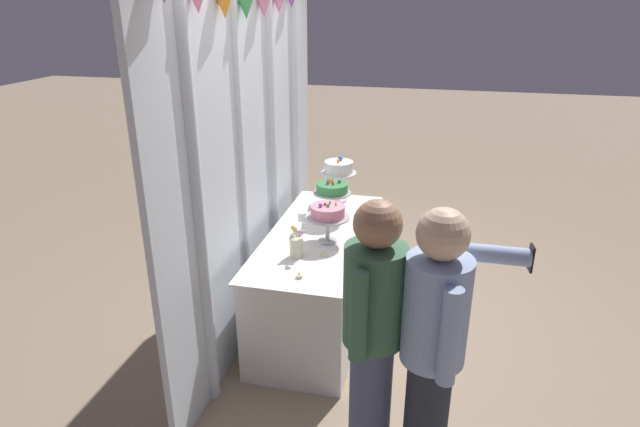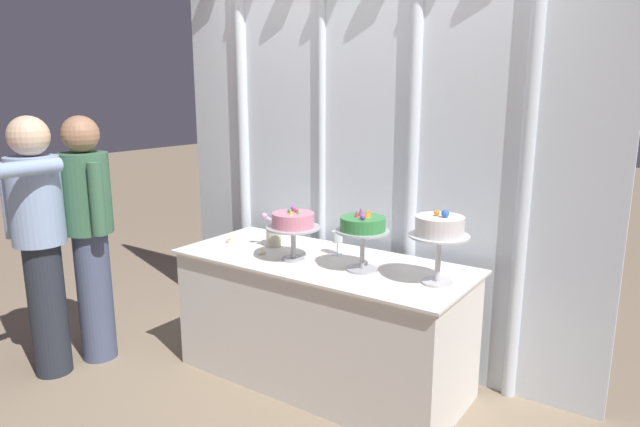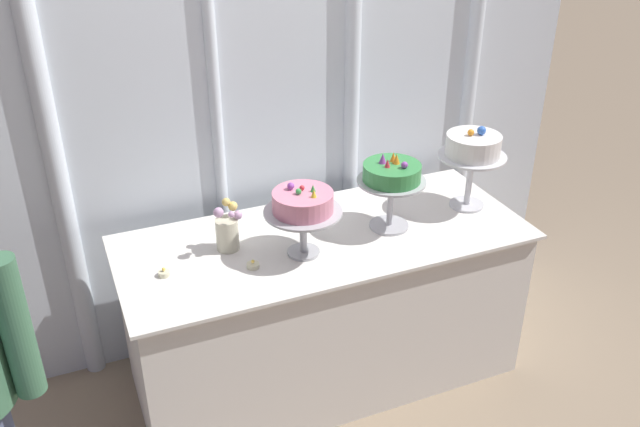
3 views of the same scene
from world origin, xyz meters
The scene contains 10 objects.
ground_plane centered at (0.00, 0.00, 0.00)m, with size 24.00×24.00×0.00m, color gray.
draped_curtain centered at (-0.01, 0.58, 1.48)m, with size 3.00×0.15×2.85m.
cake_table centered at (0.00, 0.10, 0.38)m, with size 1.77×0.74×0.76m.
cake_display_leftmost centered at (-0.14, 0.01, 0.98)m, with size 0.32×0.32×0.31m.
cake_display_center centered at (0.29, 0.07, 1.00)m, with size 0.30×0.30×0.34m.
cake_display_rightmost centered at (0.72, 0.10, 1.04)m, with size 0.31×0.31×0.39m.
wine_glass centered at (0.02, 0.24, 0.87)m, with size 0.07×0.07×0.15m.
flower_vase centered at (-0.41, 0.16, 0.85)m, with size 0.13×0.11×0.22m.
tealight_far_left centered at (-0.70, 0.06, 0.77)m, with size 0.05×0.05×0.04m.
tealight_near_left centered at (-0.36, -0.01, 0.77)m, with size 0.05×0.05×0.03m.
Camera 3 is at (-1.00, -2.21, 2.25)m, focal length 38.28 mm.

